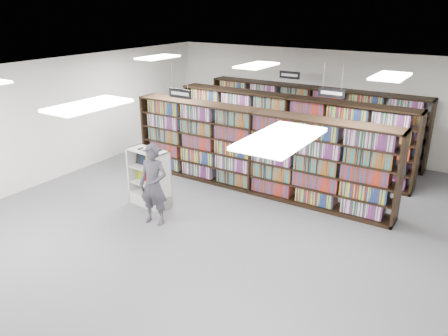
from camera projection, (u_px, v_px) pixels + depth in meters
The scene contains 18 objects.
floor at pixel (210, 221), 9.67m from camera, with size 12.00×12.00×0.00m, color #58585E.
ceiling at pixel (208, 75), 8.53m from camera, with size 10.00×12.00×0.10m, color silver.
wall_back at pixel (316, 101), 13.83m from camera, with size 10.00×0.10×3.20m, color white.
wall_left at pixel (54, 120), 11.61m from camera, with size 0.10×12.00×3.20m, color white.
bookshelf_row_near at pixel (255, 152), 10.87m from camera, with size 7.00×0.60×2.10m.
bookshelf_row_mid at pixel (288, 133), 12.45m from camera, with size 7.00×0.60×2.10m.
bookshelf_row_far at pixel (311, 120), 13.79m from camera, with size 7.00×0.60×2.10m.
aisle_sign_left at pixel (180, 93), 10.31m from camera, with size 0.65×0.02×0.80m.
aisle_sign_right at pixel (332, 92), 10.38m from camera, with size 0.65×0.02×0.80m.
aisle_sign_center at pixel (290, 74), 12.96m from camera, with size 0.65×0.02×0.80m.
troffer_front_center at pixel (88, 105), 6.18m from camera, with size 0.60×1.20×0.04m, color white.
troffer_front_right at pixel (281, 138), 4.67m from camera, with size 0.60×1.20×0.04m, color white.
troffer_back_left at pixel (158, 57), 11.63m from camera, with size 0.60×1.20×0.04m, color white.
troffer_back_center at pixel (257, 65), 10.12m from camera, with size 0.60×1.20×0.04m, color white.
troffer_back_right at pixel (390, 76), 8.62m from camera, with size 0.60×1.20×0.04m, color white.
endcap_display at pixel (151, 185), 10.32m from camera, with size 1.02×0.57×1.37m.
open_book at pixel (150, 148), 9.98m from camera, with size 0.55×0.34×0.12m.
shopper at pixel (154, 185), 9.29m from camera, with size 0.65×0.43×1.78m, color #423F48.
Camera 1 is at (4.90, -7.11, 4.52)m, focal length 35.00 mm.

